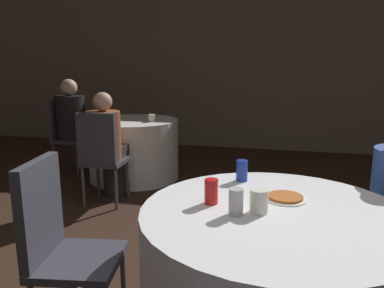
# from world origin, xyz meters

# --- Properties ---
(wall_back) EXTENTS (16.00, 0.06, 2.80)m
(wall_back) POSITION_xyz_m (0.00, 4.71, 1.40)
(wall_back) COLOR #7A6B5B
(wall_back) RESTS_ON ground_plane
(table_near) EXTENTS (1.25, 1.25, 0.73)m
(table_near) POSITION_xyz_m (0.23, 0.15, 0.36)
(table_near) COLOR silver
(table_near) RESTS_ON ground_plane
(table_far) EXTENTS (1.09, 1.09, 0.73)m
(table_far) POSITION_xyz_m (-1.51, 2.67, 0.36)
(table_far) COLOR white
(table_far) RESTS_ON ground_plane
(chair_near_west) EXTENTS (0.46, 0.46, 0.94)m
(chair_near_west) POSITION_xyz_m (-0.80, -0.02, 0.56)
(chair_near_west) COLOR #383842
(chair_near_west) RESTS_ON ground_plane
(chair_far_west) EXTENTS (0.42, 0.41, 0.94)m
(chair_far_west) POSITION_xyz_m (-2.48, 2.71, 0.56)
(chair_far_west) COLOR #383842
(chair_far_west) RESTS_ON ground_plane
(chair_far_south) EXTENTS (0.42, 0.43, 0.94)m
(chair_far_south) POSITION_xyz_m (-1.46, 1.71, 0.56)
(chair_far_south) COLOR #383842
(chair_far_south) RESTS_ON ground_plane
(person_floral_shirt) EXTENTS (0.34, 0.50, 1.13)m
(person_floral_shirt) POSITION_xyz_m (-1.47, 1.88, 0.57)
(person_floral_shirt) COLOR #282828
(person_floral_shirt) RESTS_ON ground_plane
(person_black_shirt) EXTENTS (0.53, 0.37, 1.21)m
(person_black_shirt) POSITION_xyz_m (-2.32, 2.70, 0.62)
(person_black_shirt) COLOR black
(person_black_shirt) RESTS_ON ground_plane
(pizza_plate_near) EXTENTS (0.21, 0.21, 0.02)m
(pizza_plate_near) POSITION_xyz_m (0.28, 0.31, 0.74)
(pizza_plate_near) COLOR white
(pizza_plate_near) RESTS_ON table_near
(soda_can_red) EXTENTS (0.07, 0.07, 0.12)m
(soda_can_red) POSITION_xyz_m (-0.07, 0.17, 0.79)
(soda_can_red) COLOR red
(soda_can_red) RESTS_ON table_near
(soda_can_silver) EXTENTS (0.07, 0.07, 0.12)m
(soda_can_silver) POSITION_xyz_m (0.06, 0.06, 0.79)
(soda_can_silver) COLOR silver
(soda_can_silver) RESTS_ON table_near
(soda_can_blue) EXTENTS (0.07, 0.07, 0.12)m
(soda_can_blue) POSITION_xyz_m (0.03, 0.56, 0.79)
(soda_can_blue) COLOR #1E38A5
(soda_can_blue) RESTS_ON table_near
(cup_near) EXTENTS (0.08, 0.08, 0.11)m
(cup_near) POSITION_xyz_m (0.16, 0.10, 0.78)
(cup_near) COLOR silver
(cup_near) RESTS_ON table_near
(cup_far) EXTENTS (0.08, 0.08, 0.09)m
(cup_far) POSITION_xyz_m (-1.25, 2.60, 0.77)
(cup_far) COLOR silver
(cup_far) RESTS_ON table_far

